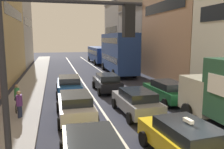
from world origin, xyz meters
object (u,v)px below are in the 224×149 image
at_px(taxi_centre_lane_front, 185,140).
at_px(pedestrian_far_sidewalk, 19,103).
at_px(bus_far_queue_secondary, 99,54).
at_px(sedan_left_lane_third, 69,85).
at_px(traffic_light_pole, 56,66).
at_px(hatchback_centre_lane_third, 107,82).
at_px(wagon_left_lane_second, 75,105).
at_px(sedan_right_lane_behind_truck, 167,91).
at_px(cyclist_on_sidewalk, 17,99).
at_px(sedan_centre_lane_second, 136,101).
at_px(bus_mid_queue_primary, 118,52).

xyz_separation_m(taxi_centre_lane_front, pedestrian_far_sidewalk, (-6.50, 6.09, 0.15)).
bearing_deg(bus_far_queue_secondary, sedan_left_lane_third, 163.45).
relative_size(traffic_light_pole, sedan_left_lane_third, 1.27).
height_order(traffic_light_pole, hatchback_centre_lane_third, traffic_light_pole).
xyz_separation_m(wagon_left_lane_second, sedan_right_lane_behind_truck, (6.67, 2.05, 0.00)).
xyz_separation_m(hatchback_centre_lane_third, pedestrian_far_sidewalk, (-6.26, -5.68, 0.15)).
distance_m(sedan_left_lane_third, cyclist_on_sidewalk, 5.12).
bearing_deg(cyclist_on_sidewalk, bus_far_queue_secondary, -21.63).
height_order(sedan_centre_lane_second, sedan_right_lane_behind_truck, same).
xyz_separation_m(sedan_left_lane_third, bus_mid_queue_primary, (6.77, 9.66, 2.03)).
bearing_deg(wagon_left_lane_second, sedan_right_lane_behind_truck, -73.08).
bearing_deg(taxi_centre_lane_front, sedan_centre_lane_second, -4.87).
distance_m(sedan_centre_lane_second, cyclist_on_sidewalk, 7.26).
xyz_separation_m(bus_mid_queue_primary, pedestrian_far_sidewalk, (-9.83, -15.03, -1.88)).
distance_m(bus_mid_queue_primary, bus_far_queue_secondary, 12.80).
height_order(wagon_left_lane_second, hatchback_centre_lane_third, same).
xyz_separation_m(sedan_centre_lane_second, hatchback_centre_lane_third, (-0.34, 6.33, 0.00)).
relative_size(sedan_right_lane_behind_truck, pedestrian_far_sidewalk, 2.63).
xyz_separation_m(bus_mid_queue_primary, cyclist_on_sidewalk, (-10.15, -13.50, -1.98)).
distance_m(sedan_left_lane_third, bus_mid_queue_primary, 11.97).
distance_m(traffic_light_pole, sedan_right_lane_behind_truck, 12.01).
bearing_deg(sedan_right_lane_behind_truck, sedan_left_lane_third, 57.25).
relative_size(wagon_left_lane_second, bus_far_queue_secondary, 0.41).
bearing_deg(wagon_left_lane_second, bus_mid_queue_primary, -23.74).
distance_m(traffic_light_pole, bus_mid_queue_primary, 23.64).
height_order(sedan_centre_lane_second, sedan_left_lane_third, same).
bearing_deg(traffic_light_pole, pedestrian_far_sidewalk, 105.40).
bearing_deg(bus_mid_queue_primary, hatchback_centre_lane_third, 161.28).
bearing_deg(hatchback_centre_lane_third, bus_mid_queue_primary, -20.10).
bearing_deg(taxi_centre_lane_front, pedestrian_far_sidewalk, 43.01).
bearing_deg(sedan_centre_lane_second, wagon_left_lane_second, 87.60).
bearing_deg(bus_mid_queue_primary, cyclist_on_sidewalk, 145.24).
relative_size(traffic_light_pole, bus_mid_queue_primary, 0.52).
relative_size(wagon_left_lane_second, cyclist_on_sidewalk, 2.49).
xyz_separation_m(traffic_light_pole, sedan_left_lane_third, (1.06, 12.63, -3.02)).
height_order(wagon_left_lane_second, cyclist_on_sidewalk, cyclist_on_sidewalk).
bearing_deg(sedan_right_lane_behind_truck, bus_far_queue_secondary, -2.49).
bearing_deg(bus_far_queue_secondary, taxi_centre_lane_front, 174.63).
height_order(wagon_left_lane_second, sedan_right_lane_behind_truck, same).
bearing_deg(bus_far_queue_secondary, wagon_left_lane_second, 166.74).
bearing_deg(bus_far_queue_secondary, sedan_centre_lane_second, 173.77).
relative_size(sedan_centre_lane_second, sedan_right_lane_behind_truck, 0.99).
relative_size(wagon_left_lane_second, hatchback_centre_lane_third, 1.00).
bearing_deg(hatchback_centre_lane_third, sedan_centre_lane_second, -176.10).
xyz_separation_m(wagon_left_lane_second, bus_far_queue_secondary, (6.79, 28.37, 0.96)).
relative_size(bus_mid_queue_primary, bus_far_queue_secondary, 1.01).
xyz_separation_m(bus_mid_queue_primary, bus_far_queue_secondary, (-0.02, 12.75, -1.07)).
distance_m(hatchback_centre_lane_third, bus_far_queue_secondary, 22.41).
bearing_deg(wagon_left_lane_second, traffic_light_pole, 171.17).
distance_m(wagon_left_lane_second, bus_mid_queue_primary, 17.16).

